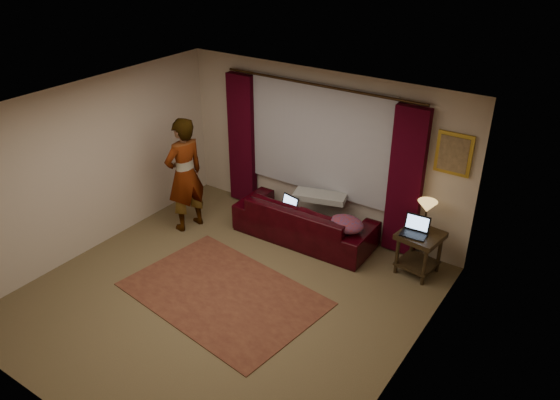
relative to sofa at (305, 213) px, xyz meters
The scene contains 20 objects.
floor 1.96m from the sofa, 92.88° to the right, with size 5.00×5.00×0.01m, color brown.
ceiling 2.87m from the sofa, 92.88° to the right, with size 5.00×5.00×0.02m, color silver.
wall_back 1.04m from the sofa, 99.18° to the left, with size 5.00×0.02×2.60m, color beige.
wall_front 4.49m from the sofa, 91.25° to the right, with size 5.00×0.02×2.60m, color beige.
wall_left 3.33m from the sofa, 143.70° to the right, with size 0.02×5.00×2.60m, color beige.
wall_right 3.18m from the sofa, 38.42° to the right, with size 0.02×5.00×2.60m, color beige.
sheer_curtain 1.18m from the sofa, 100.19° to the left, with size 2.50×0.05×1.80m, color #A3A2AA.
drape_left 1.82m from the sofa, 163.15° to the left, with size 0.50×0.14×2.30m, color #34020E.
drape_right 1.65m from the sofa, 18.99° to the left, with size 0.50×0.14×2.30m, color #34020E.
curtain_rod 1.99m from the sofa, 101.22° to the left, with size 0.04×0.04×3.40m, color #311F0F.
picture_frame 2.45m from the sofa, 15.70° to the left, with size 0.50×0.04×0.60m, color gold.
sofa is the anchor object (origin of this frame).
throw_blanket 0.54m from the sofa, 68.11° to the left, with size 0.82×0.33×0.10m, color gray.
clothing_pile 0.81m from the sofa, ahead, with size 0.54×0.42×0.23m, color brown.
laptop_sofa 0.34m from the sofa, 154.54° to the right, with size 0.32×0.35×0.23m, color black, non-canonical shape.
area_rug 1.94m from the sofa, 94.42° to the right, with size 2.63×1.75×0.01m, color brown.
end_table 1.86m from the sofa, ahead, with size 0.57×0.57×0.65m, color black.
tiffany_lamp 1.90m from the sofa, ahead, with size 0.28×0.28×0.44m, color #9D8842, non-canonical shape.
laptop_table 1.81m from the sofa, ahead, with size 0.35×0.38×0.26m, color black, non-canonical shape.
person 2.01m from the sofa, 156.72° to the right, with size 0.56×0.56×1.90m, color gray.
Camera 1 is at (3.99, -4.53, 4.65)m, focal length 35.00 mm.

